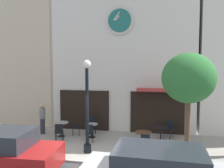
{
  "coord_description": "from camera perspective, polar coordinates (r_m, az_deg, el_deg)",
  "views": [
    {
      "loc": [
        2.66,
        -8.45,
        3.77
      ],
      "look_at": [
        0.6,
        2.32,
        2.89
      ],
      "focal_mm": 37.93,
      "sensor_mm": 36.0,
      "label": 1
    }
  ],
  "objects": [
    {
      "name": "street_tree",
      "position": [
        9.42,
        17.98,
        1.21
      ],
      "size": [
        2.03,
        1.82,
        4.24
      ],
      "color": "brown",
      "rests_on": "ground_plane"
    },
    {
      "name": "cafe_chair_left_end",
      "position": [
        13.07,
        -8.32,
        -9.8
      ],
      "size": [
        0.51,
        0.51,
        0.9
      ],
      "color": "black",
      "rests_on": "ground_plane"
    },
    {
      "name": "pedestrian_grey",
      "position": [
        13.61,
        -16.43,
        -7.92
      ],
      "size": [
        0.45,
        0.45,
        1.67
      ],
      "color": "#2D2D38",
      "rests_on": "ground_plane"
    },
    {
      "name": "cafe_table_center",
      "position": [
        12.93,
        -12.21,
        -9.85
      ],
      "size": [
        0.8,
        0.8,
        0.76
      ],
      "color": "black",
      "rests_on": "ground_plane"
    },
    {
      "name": "cafe_chair_right_end",
      "position": [
        10.31,
        8.09,
        -13.77
      ],
      "size": [
        0.42,
        0.42,
        0.9
      ],
      "color": "black",
      "rests_on": "ground_plane"
    },
    {
      "name": "cafe_table_center_left",
      "position": [
        11.12,
        7.55,
        -12.32
      ],
      "size": [
        0.77,
        0.77,
        0.73
      ],
      "color": "black",
      "rests_on": "ground_plane"
    },
    {
      "name": "cafe_table_leftmost",
      "position": [
        12.56,
        -4.92,
        -10.57
      ],
      "size": [
        0.65,
        0.65,
        0.72
      ],
      "color": "black",
      "rests_on": "ground_plane"
    },
    {
      "name": "clock_building",
      "position": [
        14.83,
        2.79,
        14.19
      ],
      "size": [
        8.35,
        4.14,
        12.07
      ],
      "color": "silver",
      "rests_on": "ground_plane"
    },
    {
      "name": "cafe_chair_outer",
      "position": [
        12.85,
        13.63,
        -10.13
      ],
      "size": [
        0.55,
        0.55,
        0.9
      ],
      "color": "black",
      "rests_on": "ground_plane"
    },
    {
      "name": "cafe_chair_curbside",
      "position": [
        13.33,
        -4.81,
        -9.49
      ],
      "size": [
        0.52,
        0.52,
        0.9
      ],
      "color": "black",
      "rests_on": "ground_plane"
    },
    {
      "name": "cafe_table_near_door",
      "position": [
        12.16,
        11.68,
        -10.99
      ],
      "size": [
        0.74,
        0.74,
        0.72
      ],
      "color": "black",
      "rests_on": "ground_plane"
    },
    {
      "name": "neighbor_building_left",
      "position": [
        18.31,
        -21.85,
        16.48
      ],
      "size": [
        6.93,
        4.08,
        15.27
      ],
      "color": "beige",
      "rests_on": "ground_plane"
    },
    {
      "name": "street_lamp",
      "position": [
        10.15,
        -6.02,
        -5.33
      ],
      "size": [
        0.36,
        0.36,
        3.98
      ],
      "color": "black",
      "rests_on": "ground_plane"
    },
    {
      "name": "cafe_chair_by_entrance",
      "position": [
        11.77,
        -5.48,
        -11.4
      ],
      "size": [
        0.5,
        0.5,
        0.9
      ],
      "color": "black",
      "rests_on": "ground_plane"
    },
    {
      "name": "cafe_chair_mid_row",
      "position": [
        12.13,
        -12.63,
        -11.01
      ],
      "size": [
        0.5,
        0.5,
        0.9
      ],
      "color": "black",
      "rests_on": "ground_plane"
    }
  ]
}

